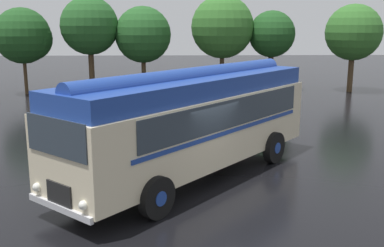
{
  "coord_description": "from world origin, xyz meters",
  "views": [
    {
      "loc": [
        -0.65,
        -12.81,
        4.75
      ],
      "look_at": [
        -0.13,
        2.43,
        1.4
      ],
      "focal_mm": 42.0,
      "sensor_mm": 36.0,
      "label": 1
    }
  ],
  "objects_px": {
    "car_near_left": "(144,98)",
    "vintage_bus": "(193,118)",
    "car_mid_right": "(252,97)",
    "car_mid_left": "(194,98)"
  },
  "relations": [
    {
      "from": "car_mid_left",
      "to": "car_mid_right",
      "type": "height_order",
      "value": "same"
    },
    {
      "from": "vintage_bus",
      "to": "car_mid_right",
      "type": "height_order",
      "value": "vintage_bus"
    },
    {
      "from": "car_near_left",
      "to": "car_mid_left",
      "type": "xyz_separation_m",
      "value": [
        2.74,
        -0.03,
        0.0
      ]
    },
    {
      "from": "car_near_left",
      "to": "vintage_bus",
      "type": "bearing_deg",
      "value": -77.61
    },
    {
      "from": "car_near_left",
      "to": "car_mid_left",
      "type": "distance_m",
      "value": 2.74
    },
    {
      "from": "car_near_left",
      "to": "car_mid_right",
      "type": "height_order",
      "value": "same"
    },
    {
      "from": "vintage_bus",
      "to": "car_mid_left",
      "type": "bearing_deg",
      "value": 87.8
    },
    {
      "from": "vintage_bus",
      "to": "car_near_left",
      "type": "distance_m",
      "value": 10.94
    },
    {
      "from": "vintage_bus",
      "to": "car_near_left",
      "type": "xyz_separation_m",
      "value": [
        -2.34,
        10.64,
        -1.05
      ]
    },
    {
      "from": "car_near_left",
      "to": "car_mid_left",
      "type": "bearing_deg",
      "value": -0.55
    }
  ]
}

